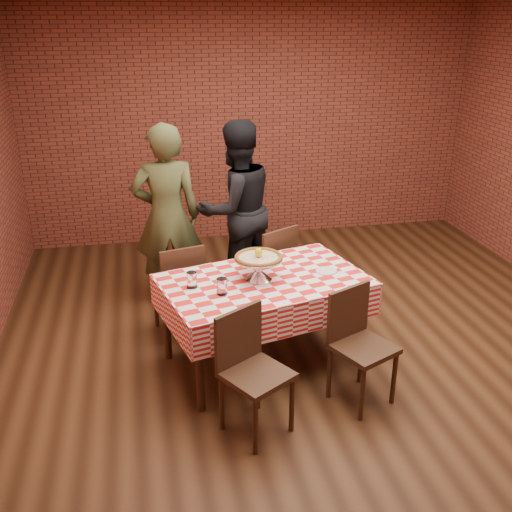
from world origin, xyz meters
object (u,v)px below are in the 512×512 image
Objects in this scene: pizza_stand at (259,269)px; diner_olive at (167,217)px; water_glass_left at (222,286)px; diner_black at (236,209)px; pizza at (259,258)px; chair_near_left at (257,376)px; table at (264,322)px; chair_far_right at (267,269)px; chair_far_left at (178,287)px; condiment_caddy at (253,257)px; water_glass_right at (192,280)px; chair_near_right at (364,350)px.

diner_olive is at bearing 116.84° from pizza_stand.
diner_black reaches higher than water_glass_left.
pizza is 1.01m from chair_near_left.
table is 1.74× the size of chair_far_right.
chair_far_left is at bearing 133.42° from pizza_stand.
chair_far_left is at bearing 92.90° from diner_olive.
chair_far_right is (0.26, 0.85, -0.49)m from pizza.
condiment_caddy is 0.82m from chair_far_left.
condiment_caddy is 1.18m from diner_olive.
water_glass_right is (-0.21, 0.16, 0.00)m from water_glass_left.
diner_olive is (-0.44, 2.11, 0.46)m from chair_near_left.
water_glass_left is at bearing 70.25° from chair_near_left.
chair_near_right is 0.49× the size of diner_black.
water_glass_left and water_glass_right have the same top height.
water_glass_left is 1.27m from chair_far_right.
chair_far_right is at bearing 43.95° from chair_near_left.
water_glass_left is 0.87× the size of condiment_caddy.
chair_far_left is 0.97× the size of chair_far_right.
pizza reaches higher than table.
pizza_stand is 1.39m from diner_black.
diner_olive reaches higher than chair_far_left.
chair_near_left is 1.01× the size of chair_near_right.
pizza_stand is 0.97m from chair_far_right.
diner_black is at bearing 87.47° from pizza.
diner_black reaches higher than chair_near_left.
water_glass_left reaches higher than table.
water_glass_right is at bearing 81.67° from chair_near_left.
table is 1.53m from diner_olive.
condiment_caddy reaches higher than chair_far_right.
diner_olive is at bearing -100.85° from chair_far_left.
pizza_stand is at bearing 116.64° from diner_olive.
diner_black is at bearing 76.54° from water_glass_left.
chair_near_right is (1.17, -0.62, -0.38)m from water_glass_right.
water_glass_right is at bearing 47.01° from diner_black.
condiment_caddy is (0.54, 0.32, 0.01)m from water_glass_right.
diner_olive is at bearing -9.64° from diner_black.
chair_near_right is at bearing -46.74° from pizza.
pizza reaches higher than chair_near_right.
diner_olive is at bearing 98.55° from chair_near_right.
table is at bearing 120.62° from chair_far_left.
diner_black reaches higher than chair_near_right.
water_glass_left is 0.14× the size of chair_far_right.
water_glass_right is 0.14× the size of chair_far_right.
pizza_stand reaches higher than chair_far_left.
pizza_stand is at bearing 6.02° from water_glass_right.
chair_near_right is at bearing 84.85° from diner_black.
diner_black is at bearing -145.20° from chair_far_left.
diner_black reaches higher than water_glass_right.
condiment_caddy reaches higher than chair_far_left.
water_glass_left is at bearing 129.33° from chair_near_right.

